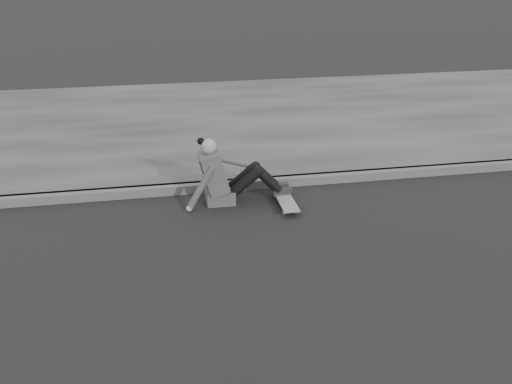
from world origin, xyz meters
TOP-DOWN VIEW (x-y plane):
  - ground at (0.00, 0.00)m, footprint 80.00×80.00m
  - curb at (0.00, 2.58)m, footprint 24.00×0.16m
  - sidewalk at (0.00, 5.60)m, footprint 24.00×6.00m
  - skateboard at (-0.20, 1.95)m, footprint 0.20×0.78m
  - seated_woman at (-0.94, 2.19)m, footprint 1.38×0.46m

SIDE VIEW (x-z plane):
  - ground at x=0.00m, z-range 0.00..0.00m
  - curb at x=0.00m, z-range 0.00..0.12m
  - sidewalk at x=0.00m, z-range 0.00..0.12m
  - skateboard at x=-0.20m, z-range 0.03..0.12m
  - seated_woman at x=-0.94m, z-range -0.08..0.80m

